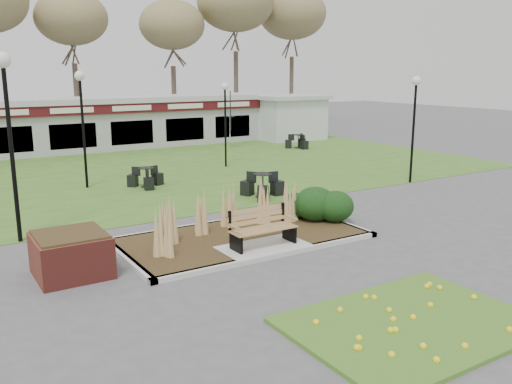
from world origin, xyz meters
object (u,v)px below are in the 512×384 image
brick_planter (71,254)px  lamp_post_near_left (7,106)px  bistro_set_d (298,144)px  service_hut (289,117)px  lamp_post_near_right (415,106)px  food_pavilion (66,125)px  bistro_set_c (262,189)px  lamp_post_mid_right (81,104)px  bistro_set_b (146,181)px  patio_umbrella (231,125)px  lamp_post_far_right (225,106)px  park_bench (261,227)px

brick_planter → lamp_post_near_left: 4.37m
brick_planter → bistro_set_d: size_ratio=1.03×
service_hut → lamp_post_near_right: 14.62m
food_pavilion → bistro_set_c: food_pavilion is taller
lamp_post_mid_right → bistro_set_b: 3.66m
bistro_set_b → patio_umbrella: size_ratio=0.60×
brick_planter → bistro_set_b: (4.66, 7.76, -0.21)m
food_pavilion → bistro_set_d: size_ratio=16.83×
lamp_post_far_right → lamp_post_near_left: bearing=-144.9°
park_bench → service_hut: 22.32m
bistro_set_b → patio_umbrella: patio_umbrella is taller
bistro_set_c → bistro_set_d: bearing=47.8°
patio_umbrella → service_hut: bearing=19.3°
park_bench → bistro_set_b: bearing=88.2°
bistro_set_b → patio_umbrella: (7.84, 7.35, 1.09)m
bistro_set_b → brick_planter: bearing=-121.0°
food_pavilion → lamp_post_mid_right: size_ratio=5.67×
lamp_post_near_right → bistro_set_b: (-9.18, 4.72, -2.75)m
bistro_set_d → lamp_post_near_left: bearing=-148.3°
lamp_post_near_left → food_pavilion: bearing=72.6°
lamp_post_near_right → patio_umbrella: lamp_post_near_right is taller
lamp_post_mid_right → patio_umbrella: lamp_post_mid_right is taller
lamp_post_far_right → patio_umbrella: size_ratio=1.67×
brick_planter → bistro_set_c: bearing=28.1°
lamp_post_mid_right → bistro_set_d: size_ratio=2.97×
lamp_post_near_left → lamp_post_far_right: bearing=35.1°
lamp_post_mid_right → bistro_set_d: bearing=18.5°
food_pavilion → lamp_post_far_right: lamp_post_far_right is taller
bistro_set_b → patio_umbrella: bearing=43.2°
brick_planter → lamp_post_near_left: lamp_post_near_left is taller
service_hut → lamp_post_near_left: bearing=-143.0°
lamp_post_near_left → bistro_set_d: 19.60m
park_bench → lamp_post_mid_right: bearing=99.9°
park_bench → bistro_set_c: park_bench is taller
lamp_post_near_left → bistro_set_b: (5.23, 4.66, -3.23)m
bistro_set_b → bistro_set_d: bistro_set_d is taller
food_pavilion → patio_umbrella: bearing=-25.4°
park_bench → lamp_post_far_right: size_ratio=0.45×
lamp_post_mid_right → lamp_post_far_right: lamp_post_mid_right is taller
bistro_set_b → lamp_post_near_left: bearing=-138.3°
lamp_post_near_left → patio_umbrella: bearing=42.6°
lamp_post_near_right → lamp_post_mid_right: 12.56m
bistro_set_c → patio_umbrella: (5.01, 11.11, 1.06)m
brick_planter → food_pavilion: bearing=76.9°
lamp_post_far_right → bistro_set_d: size_ratio=2.61×
bistro_set_b → park_bench: bearing=-91.8°
bistro_set_d → patio_umbrella: size_ratio=0.64×
park_bench → bistro_set_c: (3.09, 4.75, -0.29)m
food_pavilion → lamp_post_far_right: bearing=-60.5°
food_pavilion → lamp_post_far_right: (5.01, -8.85, 1.31)m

